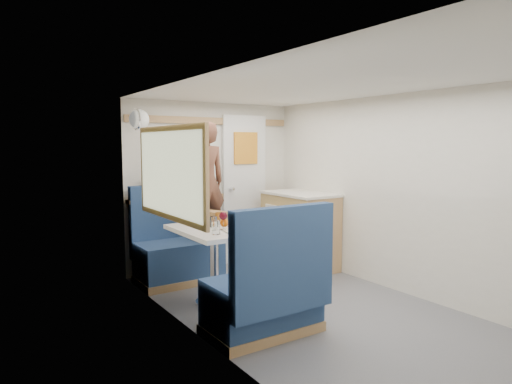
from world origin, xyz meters
TOP-DOWN VIEW (x-y plane):
  - floor at (0.00, 0.00)m, footprint 4.50×4.50m
  - ceiling at (0.00, 0.00)m, footprint 4.50×4.50m
  - wall_back at (0.00, 2.25)m, footprint 2.20×0.02m
  - wall_left at (-1.10, 0.00)m, footprint 0.02×4.50m
  - wall_right at (1.10, 0.00)m, footprint 0.02×4.50m
  - oak_trim_low at (0.00, 2.23)m, footprint 2.15×0.02m
  - oak_trim_high at (0.00, 2.23)m, footprint 2.15×0.02m
  - side_window at (-1.08, 1.00)m, footprint 0.04×1.30m
  - rear_door at (0.45, 2.22)m, footprint 0.62×0.12m
  - dinette_table at (-0.65, 1.00)m, footprint 0.62×0.92m
  - bench_far at (-0.65, 1.86)m, footprint 0.90×0.59m
  - bench_near at (-0.65, 0.14)m, footprint 0.90×0.59m
  - ledge at (-0.65, 2.12)m, footprint 0.90×0.14m
  - dome_light at (-1.04, 1.85)m, footprint 0.20×0.20m
  - galley_counter at (0.82, 1.55)m, footprint 0.57×0.92m
  - person at (-0.35, 1.73)m, footprint 0.48×0.33m
  - duffel_bag at (-0.59, 2.12)m, footprint 0.54×0.37m
  - tray at (-0.56, 0.65)m, footprint 0.31×0.37m
  - orange_fruit at (-0.58, 0.92)m, footprint 0.08×0.08m
  - cheese_block at (-0.52, 0.85)m, footprint 0.11×0.08m
  - wine_glass at (-0.61, 0.88)m, footprint 0.08×0.08m
  - tumbler_left at (-0.76, 0.74)m, footprint 0.07×0.07m
  - tumbler_mid at (-0.75, 1.26)m, footprint 0.07×0.07m
  - tumbler_right at (-0.62, 1.06)m, footprint 0.06×0.06m
  - beer_glass at (-0.48, 1.21)m, footprint 0.07×0.07m
  - pepper_grinder at (-0.63, 1.09)m, footprint 0.04×0.04m
  - salt_grinder at (-0.67, 0.90)m, footprint 0.04×0.04m
  - bread_loaf at (-0.46, 1.32)m, footprint 0.21×0.29m

SIDE VIEW (x-z plane):
  - floor at x=0.00m, z-range 0.00..0.00m
  - bench_far at x=-0.65m, z-range -0.22..0.83m
  - bench_near at x=-0.65m, z-range -0.22..0.83m
  - galley_counter at x=0.82m, z-range 0.01..0.93m
  - dinette_table at x=-0.65m, z-range 0.21..0.93m
  - tray at x=-0.56m, z-range 0.72..0.74m
  - cheese_block at x=-0.52m, z-range 0.74..0.77m
  - salt_grinder at x=-0.67m, z-range 0.72..0.81m
  - pepper_grinder at x=-0.63m, z-range 0.72..0.82m
  - tumbler_right at x=-0.62m, z-range 0.72..0.82m
  - bread_loaf at x=-0.46m, z-range 0.72..0.83m
  - tumbler_mid at x=-0.75m, z-range 0.72..0.83m
  - beer_glass at x=-0.48m, z-range 0.72..0.83m
  - orange_fruit at x=-0.58m, z-range 0.74..0.82m
  - tumbler_left at x=-0.76m, z-range 0.72..0.84m
  - wine_glass at x=-0.61m, z-range 0.76..0.93m
  - oak_trim_low at x=0.00m, z-range 0.81..0.89m
  - ledge at x=-0.65m, z-range 0.86..0.90m
  - rear_door at x=0.45m, z-range 0.04..1.90m
  - wall_back at x=0.00m, z-range 0.00..2.00m
  - wall_left at x=-1.10m, z-range 0.00..2.00m
  - wall_right at x=1.10m, z-range 0.00..2.00m
  - duffel_bag at x=-0.59m, z-range 0.90..1.14m
  - person at x=-0.35m, z-range 0.45..1.74m
  - side_window at x=-1.08m, z-range 0.89..1.61m
  - dome_light at x=-1.04m, z-range 1.65..1.85m
  - oak_trim_high at x=0.00m, z-range 1.74..1.82m
  - ceiling at x=0.00m, z-range 2.00..2.00m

